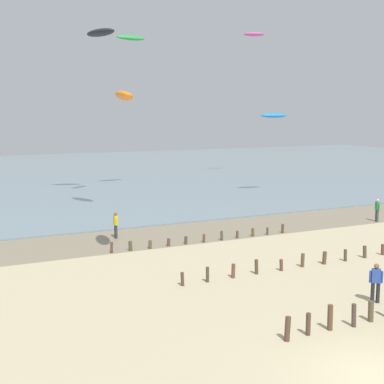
% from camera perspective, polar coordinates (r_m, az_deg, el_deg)
% --- Properties ---
extents(ground_plane, '(160.00, 160.00, 0.00)m').
position_cam_1_polar(ground_plane, '(17.89, 19.17, -18.41)').
color(ground_plane, '#C6B58C').
extents(wet_sand_strip, '(120.00, 5.90, 0.01)m').
position_cam_1_polar(wet_sand_strip, '(34.20, -4.92, -4.95)').
color(wet_sand_strip, gray).
rests_on(wet_sand_strip, ground).
extents(sea, '(160.00, 70.00, 0.10)m').
position_cam_1_polar(sea, '(70.56, -15.65, 1.79)').
color(sea, gray).
rests_on(sea, ground).
extents(groyne_mid, '(18.28, 0.35, 0.76)m').
position_cam_1_polar(groyne_mid, '(29.67, 15.83, -6.69)').
color(groyne_mid, '#503C2C').
rests_on(groyne_mid, ground).
extents(groyne_far, '(12.08, 0.30, 0.65)m').
position_cam_1_polar(groyne_far, '(32.64, 0.76, -5.09)').
color(groyne_far, brown).
rests_on(groyne_far, ground).
extents(person_nearest_camera, '(0.48, 0.39, 1.71)m').
position_cam_1_polar(person_nearest_camera, '(23.76, 19.41, -9.22)').
color(person_nearest_camera, '#232328').
rests_on(person_nearest_camera, ground).
extents(person_mid_beach, '(0.24, 0.57, 1.71)m').
position_cam_1_polar(person_mid_beach, '(34.03, -8.32, -3.50)').
color(person_mid_beach, '#383842').
rests_on(person_mid_beach, ground).
extents(person_left_flank, '(0.32, 0.55, 1.71)m').
position_cam_1_polar(person_left_flank, '(41.20, 19.55, -1.80)').
color(person_left_flank, '#4C4C56').
rests_on(person_left_flank, ground).
extents(kite_aloft_0, '(2.91, 1.19, 0.51)m').
position_cam_1_polar(kite_aloft_0, '(51.96, 8.91, 8.26)').
color(kite_aloft_0, '#2384D1').
extents(kite_aloft_1, '(2.07, 3.37, 0.58)m').
position_cam_1_polar(kite_aloft_1, '(40.71, -9.96, 16.75)').
color(kite_aloft_1, black).
extents(kite_aloft_2, '(2.71, 1.73, 0.56)m').
position_cam_1_polar(kite_aloft_2, '(66.52, 6.78, 16.71)').
color(kite_aloft_2, '#E54C99').
extents(kite_aloft_3, '(1.42, 2.85, 0.70)m').
position_cam_1_polar(kite_aloft_3, '(27.58, -7.42, 10.38)').
color(kite_aloft_3, orange).
extents(kite_aloft_7, '(3.15, 1.43, 0.77)m').
position_cam_1_polar(kite_aloft_7, '(53.80, -6.71, 16.38)').
color(kite_aloft_7, green).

